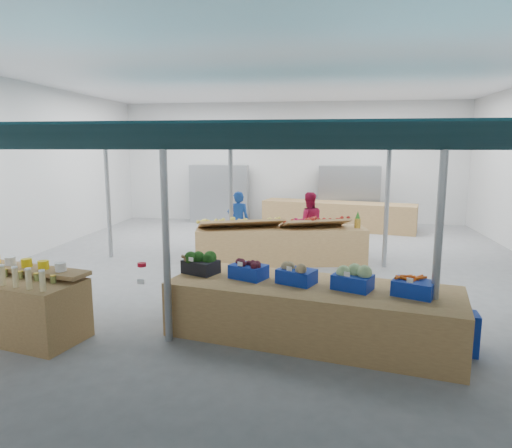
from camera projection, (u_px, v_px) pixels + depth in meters
The scene contains 23 objects.
floor at pixel (271, 268), 10.13m from camera, with size 13.00×13.00×0.00m, color slate.
hall at pixel (278, 147), 11.09m from camera, with size 13.00×13.00×13.00m.
pole_grid at pixel (304, 196), 8.01m from camera, with size 10.00×4.60×3.00m.
awnings at pixel (305, 140), 7.85m from camera, with size 9.50×7.08×0.30m.
back_shelving_left at pixel (220, 194), 16.16m from camera, with size 2.00×0.50×2.00m, color #B23F33.
back_shelving_right at pixel (349, 196), 15.54m from camera, with size 2.00×0.50×2.00m, color #B23F33.
bottle_shelf at pixel (20, 305), 6.45m from camera, with size 2.05×1.50×1.12m.
veg_counter at pixel (311, 311), 6.39m from camera, with size 4.00×1.33×0.78m, color olive.
fruit_counter at pixel (281, 245), 10.55m from camera, with size 3.86×0.92×0.83m, color olive.
far_counter at pixel (338, 216), 14.87m from camera, with size 4.91×0.98×0.88m, color olive.
crate_stack at pixel (459, 333), 5.94m from camera, with size 0.46×0.32×0.55m, color #0E2B99.
vendor_left at pixel (238, 221), 11.73m from camera, with size 0.56×0.37×1.55m, color navy.
vendor_right at pixel (308, 223), 11.48m from camera, with size 0.75×0.59×1.55m, color #A9143D.
crate_broccoli at pixel (201, 263), 6.88m from camera, with size 0.60×0.53×0.35m.
crate_beets at pixel (249, 269), 6.62m from camera, with size 0.60×0.53×0.29m.
crate_celeriac at pixel (297, 273), 6.37m from camera, with size 0.60×0.53×0.31m.
crate_cabbage at pixel (353, 278), 6.11m from camera, with size 0.60×0.53×0.35m.
crate_carrots at pixel (414, 287), 5.85m from camera, with size 0.60×0.53×0.29m.
sparrow at pixel (186, 258), 6.80m from camera, with size 0.12×0.09×0.11m.
pole_ribbon at pixel (142, 266), 6.13m from camera, with size 0.12×0.12×0.28m.
apple_heap_yellow at pixel (241, 221), 10.33m from camera, with size 2.02×1.31×0.27m.
apple_heap_red at pixel (316, 221), 10.39m from camera, with size 1.65×1.17×0.27m.
pineapple at pixel (358, 220), 10.42m from camera, with size 0.14×0.14×0.39m.
Camera 1 is at (1.04, -9.77, 2.67)m, focal length 32.00 mm.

